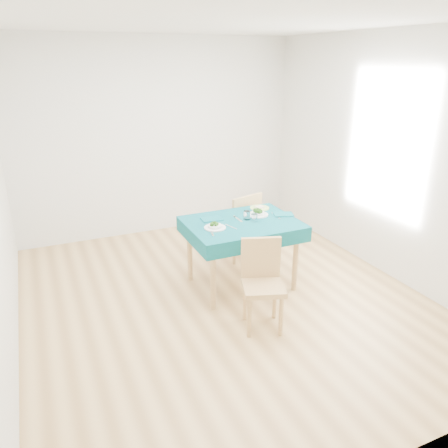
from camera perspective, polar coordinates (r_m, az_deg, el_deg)
name	(u,v)px	position (r m, az deg, el deg)	size (l,w,h in m)	color
room_shell	(224,175)	(4.18, 0.00, 6.39)	(4.02, 4.52, 2.73)	#AA7F47
table	(241,254)	(4.81, 2.29, -3.92)	(1.17, 0.89, 0.76)	#074C55
chair_near	(263,283)	(4.04, 5.15, -7.74)	(0.37, 0.41, 0.93)	tan
chair_far	(236,213)	(5.47, 1.53, 1.43)	(0.46, 0.50, 1.15)	tan
bowl_near	(215,225)	(4.47, -1.19, -0.15)	(0.22, 0.22, 0.07)	white
bowl_far	(258,212)	(4.86, 4.45, 1.56)	(0.23, 0.23, 0.07)	white
fork_near	(212,233)	(4.35, -1.57, -1.20)	(0.02, 0.16, 0.00)	silver
knife_near	(231,227)	(4.52, 0.93, -0.36)	(0.01, 0.19, 0.00)	silver
fork_far	(238,219)	(4.73, 1.86, 0.64)	(0.03, 0.19, 0.00)	silver
knife_far	(276,216)	(4.87, 6.80, 1.07)	(0.02, 0.22, 0.00)	silver
napkin_near	(212,219)	(4.72, -1.61, 0.65)	(0.22, 0.16, 0.01)	#0B555E
napkin_far	(283,214)	(4.91, 7.76, 1.27)	(0.21, 0.15, 0.01)	#0B555E
tumbler_center	(247,215)	(4.72, 3.01, 1.14)	(0.07, 0.07, 0.09)	white
tumbler_side	(254,218)	(4.66, 3.98, 0.80)	(0.07, 0.07, 0.09)	white
side_plate	(260,208)	(5.09, 4.68, 2.11)	(0.22, 0.22, 0.01)	#B2DF6C
bread_slice	(260,207)	(5.09, 4.68, 2.24)	(0.09, 0.09, 0.01)	beige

